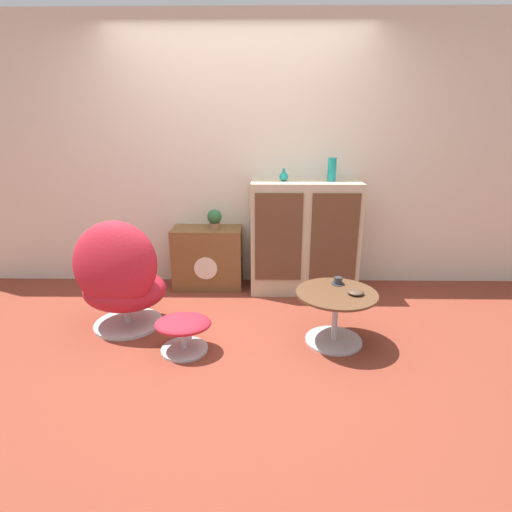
{
  "coord_description": "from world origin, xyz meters",
  "views": [
    {
      "loc": [
        0.21,
        -2.72,
        1.59
      ],
      "look_at": [
        0.17,
        0.46,
        0.55
      ],
      "focal_mm": 28.0,
      "sensor_mm": 36.0,
      "label": 1
    }
  ],
  "objects_px": {
    "egg_chair": "(120,279)",
    "vase_inner_left": "(332,170)",
    "tv_console": "(208,258)",
    "teacup": "(338,281)",
    "potted_plant": "(215,218)",
    "bowl": "(356,292)",
    "coffee_table": "(335,311)",
    "sideboard": "(304,237)",
    "vase_leftmost": "(284,176)",
    "ottoman": "(183,328)"
  },
  "relations": [
    {
      "from": "vase_leftmost",
      "to": "vase_inner_left",
      "type": "height_order",
      "value": "vase_inner_left"
    },
    {
      "from": "coffee_table",
      "to": "ottoman",
      "type": "bearing_deg",
      "value": -172.65
    },
    {
      "from": "sideboard",
      "to": "coffee_table",
      "type": "xyz_separation_m",
      "value": [
        0.14,
        -1.06,
        -0.29
      ]
    },
    {
      "from": "coffee_table",
      "to": "vase_leftmost",
      "type": "bearing_deg",
      "value": 108.41
    },
    {
      "from": "tv_console",
      "to": "egg_chair",
      "type": "height_order",
      "value": "egg_chair"
    },
    {
      "from": "vase_leftmost",
      "to": "tv_console",
      "type": "bearing_deg",
      "value": 176.47
    },
    {
      "from": "egg_chair",
      "to": "vase_inner_left",
      "type": "distance_m",
      "value": 2.12
    },
    {
      "from": "bowl",
      "to": "ottoman",
      "type": "bearing_deg",
      "value": -175.0
    },
    {
      "from": "bowl",
      "to": "vase_inner_left",
      "type": "bearing_deg",
      "value": 91.95
    },
    {
      "from": "ottoman",
      "to": "sideboard",
      "type": "bearing_deg",
      "value": 50.75
    },
    {
      "from": "coffee_table",
      "to": "vase_inner_left",
      "type": "relative_size",
      "value": 2.8
    },
    {
      "from": "sideboard",
      "to": "egg_chair",
      "type": "height_order",
      "value": "sideboard"
    },
    {
      "from": "sideboard",
      "to": "tv_console",
      "type": "height_order",
      "value": "sideboard"
    },
    {
      "from": "ottoman",
      "to": "teacup",
      "type": "height_order",
      "value": "teacup"
    },
    {
      "from": "tv_console",
      "to": "teacup",
      "type": "xyz_separation_m",
      "value": [
        1.14,
        -0.95,
        0.13
      ]
    },
    {
      "from": "coffee_table",
      "to": "vase_leftmost",
      "type": "relative_size",
      "value": 5.12
    },
    {
      "from": "potted_plant",
      "to": "bowl",
      "type": "bearing_deg",
      "value": -44.71
    },
    {
      "from": "sideboard",
      "to": "ottoman",
      "type": "relative_size",
      "value": 2.65
    },
    {
      "from": "tv_console",
      "to": "vase_leftmost",
      "type": "height_order",
      "value": "vase_leftmost"
    },
    {
      "from": "vase_leftmost",
      "to": "teacup",
      "type": "xyz_separation_m",
      "value": [
        0.39,
        -0.9,
        -0.7
      ]
    },
    {
      "from": "coffee_table",
      "to": "tv_console",
      "type": "bearing_deg",
      "value": 134.91
    },
    {
      "from": "egg_chair",
      "to": "vase_inner_left",
      "type": "relative_size",
      "value": 4.32
    },
    {
      "from": "vase_leftmost",
      "to": "bowl",
      "type": "distance_m",
      "value": 1.39
    },
    {
      "from": "vase_inner_left",
      "to": "potted_plant",
      "type": "xyz_separation_m",
      "value": [
        -1.12,
        0.05,
        -0.48
      ]
    },
    {
      "from": "teacup",
      "to": "bowl",
      "type": "bearing_deg",
      "value": -64.59
    },
    {
      "from": "sideboard",
      "to": "teacup",
      "type": "relative_size",
      "value": 10.43
    },
    {
      "from": "coffee_table",
      "to": "vase_inner_left",
      "type": "height_order",
      "value": "vase_inner_left"
    },
    {
      "from": "teacup",
      "to": "vase_inner_left",
      "type": "bearing_deg",
      "value": 86.4
    },
    {
      "from": "egg_chair",
      "to": "bowl",
      "type": "relative_size",
      "value": 7.86
    },
    {
      "from": "teacup",
      "to": "bowl",
      "type": "relative_size",
      "value": 0.88
    },
    {
      "from": "vase_inner_left",
      "to": "teacup",
      "type": "distance_m",
      "value": 1.18
    },
    {
      "from": "tv_console",
      "to": "teacup",
      "type": "relative_size",
      "value": 6.58
    },
    {
      "from": "coffee_table",
      "to": "potted_plant",
      "type": "bearing_deg",
      "value": 132.72
    },
    {
      "from": "ottoman",
      "to": "bowl",
      "type": "distance_m",
      "value": 1.29
    },
    {
      "from": "tv_console",
      "to": "coffee_table",
      "type": "distance_m",
      "value": 1.57
    },
    {
      "from": "tv_console",
      "to": "egg_chair",
      "type": "xyz_separation_m",
      "value": [
        -0.57,
        -0.92,
        0.13
      ]
    },
    {
      "from": "coffee_table",
      "to": "bowl",
      "type": "xyz_separation_m",
      "value": [
        0.13,
        -0.04,
        0.17
      ]
    },
    {
      "from": "egg_chair",
      "to": "vase_leftmost",
      "type": "xyz_separation_m",
      "value": [
        1.33,
        0.87,
        0.7
      ]
    },
    {
      "from": "tv_console",
      "to": "bowl",
      "type": "relative_size",
      "value": 5.79
    },
    {
      "from": "ottoman",
      "to": "coffee_table",
      "type": "height_order",
      "value": "coffee_table"
    },
    {
      "from": "tv_console",
      "to": "ottoman",
      "type": "height_order",
      "value": "tv_console"
    },
    {
      "from": "sideboard",
      "to": "vase_inner_left",
      "type": "distance_m",
      "value": 0.7
    },
    {
      "from": "vase_leftmost",
      "to": "teacup",
      "type": "bearing_deg",
      "value": -66.49
    },
    {
      "from": "teacup",
      "to": "bowl",
      "type": "xyz_separation_m",
      "value": [
        0.09,
        -0.2,
        -0.0
      ]
    },
    {
      "from": "potted_plant",
      "to": "coffee_table",
      "type": "bearing_deg",
      "value": -47.28
    },
    {
      "from": "tv_console",
      "to": "teacup",
      "type": "bearing_deg",
      "value": -39.62
    },
    {
      "from": "tv_console",
      "to": "teacup",
      "type": "height_order",
      "value": "tv_console"
    },
    {
      "from": "egg_chair",
      "to": "vase_inner_left",
      "type": "xyz_separation_m",
      "value": [
        1.77,
        0.87,
        0.76
      ]
    },
    {
      "from": "tv_console",
      "to": "vase_leftmost",
      "type": "relative_size",
      "value": 5.81
    },
    {
      "from": "egg_chair",
      "to": "sideboard",
      "type": "bearing_deg",
      "value": 29.49
    }
  ]
}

